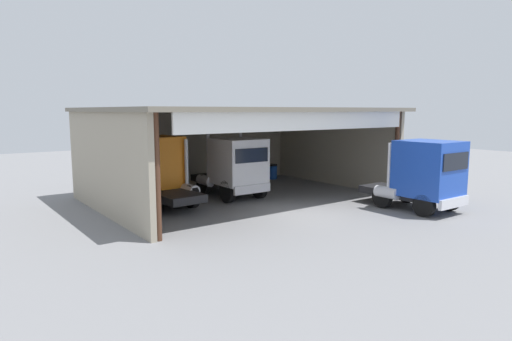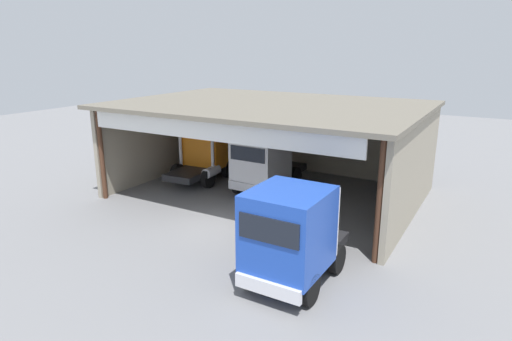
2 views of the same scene
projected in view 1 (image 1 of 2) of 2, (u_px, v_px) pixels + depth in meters
ground_plane at (303, 214)px, 20.04m from camera, size 80.00×80.00×0.00m
workshop_shed at (230, 133)px, 24.37m from camera, size 15.11×11.00×4.85m
truck_orange_left_bay at (157, 170)px, 21.61m from camera, size 2.77×4.79×3.44m
truck_white_center_bay at (234, 167)px, 23.60m from camera, size 2.51×5.30×3.50m
truck_blue_yard_outside at (423, 174)px, 20.55m from camera, size 2.49×4.82×3.33m
oil_drum at (273, 173)px, 30.34m from camera, size 0.58×0.58×0.89m
tool_cart at (269, 171)px, 30.56m from camera, size 0.90×0.60×1.00m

